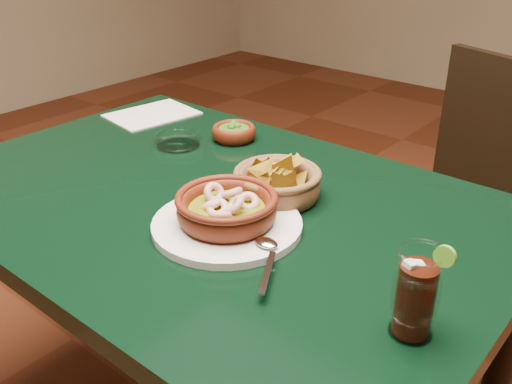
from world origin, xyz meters
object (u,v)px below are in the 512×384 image
Objects in this scene: cola_drink at (416,294)px; dining_table at (211,237)px; chip_basket at (277,183)px; dining_chair at (457,212)px; shrimp_plate at (227,213)px.

dining_table is at bearing 166.24° from cola_drink.
cola_drink reaches higher than chip_basket.
dining_chair is (0.27, 0.71, -0.14)m from dining_table.
dining_chair is at bearing 79.21° from shrimp_plate.
dining_table is 0.19m from shrimp_plate.
chip_basket is at bearing 152.60° from cola_drink.
shrimp_plate is (-0.15, -0.78, 0.27)m from dining_chair.
dining_chair reaches higher than shrimp_plate.
shrimp_plate is 0.39m from cola_drink.
cola_drink is (0.24, -0.83, 0.31)m from dining_chair.
cola_drink reaches higher than shrimp_plate.
chip_basket is 0.44m from cola_drink.
chip_basket reaches higher than dining_table.
dining_table is 1.30× the size of dining_chair.
shrimp_plate is at bearing -100.79° from dining_chair.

